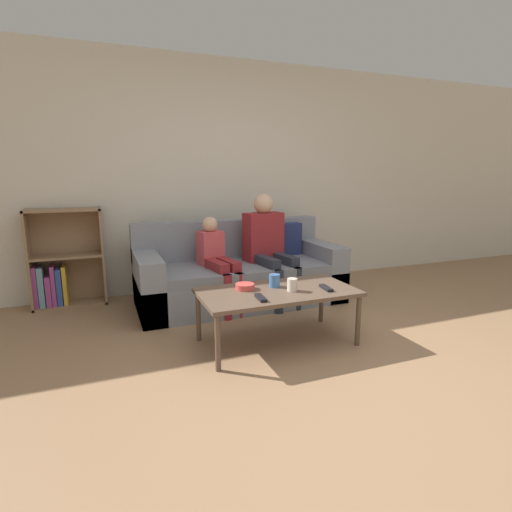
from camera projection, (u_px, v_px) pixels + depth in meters
ground_plane at (342, 384)px, 2.58m from camera, size 22.00×22.00×0.00m
wall_back at (223, 177)px, 4.65m from camera, size 12.00×0.06×2.60m
couch at (239, 275)px, 4.21m from camera, size 2.09×0.91×0.84m
bookshelf at (62, 266)px, 4.06m from camera, size 0.70×0.28×0.99m
coffee_table at (277, 295)px, 3.13m from camera, size 1.22×0.64×0.44m
person_adult at (267, 240)px, 4.16m from camera, size 0.44×0.67×1.13m
person_child at (217, 258)px, 3.93m from camera, size 0.33×0.66×0.91m
cup_near at (274, 281)px, 3.20m from camera, size 0.09×0.09×0.10m
cup_far at (292, 285)px, 3.09m from camera, size 0.08×0.08×0.10m
tv_remote_0 at (261, 298)px, 2.89m from camera, size 0.06×0.17×0.02m
tv_remote_1 at (326, 288)px, 3.14m from camera, size 0.07×0.17×0.02m
snack_bowl at (245, 287)px, 3.14m from camera, size 0.15×0.15×0.05m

